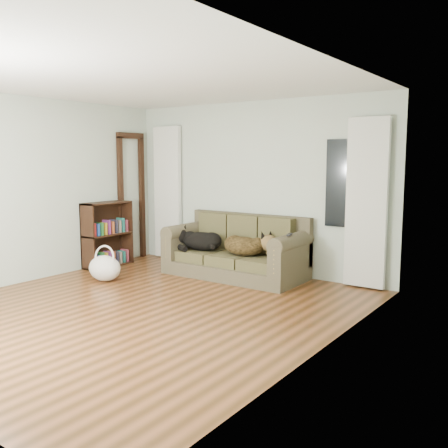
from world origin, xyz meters
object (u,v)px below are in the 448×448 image
Objects in this scene: bookshelf at (107,236)px; tote_bag at (105,270)px; sofa at (235,246)px; dog_shepherd at (247,246)px; dog_black_lab at (199,241)px.

tote_bag is at bearing -49.91° from bookshelf.
sofa is 3.09× the size of dog_shepherd.
bookshelf is (-2.32, -0.56, 0.01)m from dog_shepherd.
tote_bag is at bearing -119.95° from dog_black_lab.
dog_shepherd is (0.23, -0.03, 0.04)m from sofa.
dog_black_lab is (-0.59, -0.08, 0.03)m from sofa.
tote_bag is (-0.76, -1.22, -0.32)m from dog_black_lab.
dog_black_lab is at bearing 10.58° from dog_shepherd.
dog_shepherd is 1.33× the size of tote_bag.
sofa reaches higher than tote_bag.
dog_shepherd is 2.06m from tote_bag.
dog_black_lab is at bearing -172.35° from sofa.
dog_shepherd is at bearing 8.04° from bookshelf.
dog_shepherd is 2.38m from bookshelf.
tote_bag is 1.07m from bookshelf.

